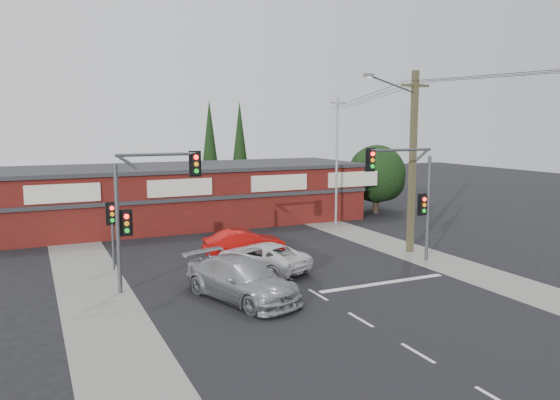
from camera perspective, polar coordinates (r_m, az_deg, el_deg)
name	(u,v)px	position (r m, az deg, el deg)	size (l,w,h in m)	color
ground	(299,284)	(24.81, 2.00, -8.76)	(120.00, 120.00, 0.00)	black
road_strip	(257,259)	(29.19, -2.45, -6.20)	(14.00, 70.00, 0.01)	black
verge_left	(89,278)	(27.24, -19.38, -7.67)	(3.00, 70.00, 0.02)	gray
verge_right	(388,244)	(33.27, 11.26, -4.58)	(3.00, 70.00, 0.02)	gray
stop_line	(383,283)	(25.32, 10.73, -8.52)	(6.50, 0.35, 0.01)	silver
white_suv	(262,257)	(26.79, -1.91, -5.95)	(2.32, 5.03, 1.40)	silver
silver_suv	(241,279)	(22.56, -4.06, -8.28)	(2.34, 5.75, 1.67)	#9A9C9F
red_sedan	(244,243)	(29.70, -3.76, -4.53)	(1.53, 4.40, 1.45)	#B10D0A
lane_dashes	(300,284)	(24.68, 2.15, -8.82)	(0.12, 37.32, 0.01)	silver
shop_building	(180,194)	(39.72, -10.40, 0.57)	(27.30, 8.40, 4.22)	#4C120F
tree_cluster	(375,177)	(44.80, 9.93, 2.39)	(5.90, 5.10, 5.50)	#2D2116
conifer_near	(210,144)	(47.42, -7.34, 5.87)	(1.80, 1.80, 9.25)	#2D2116
conifer_far	(240,142)	(50.45, -4.22, 6.03)	(1.80, 1.80, 9.25)	#2D2116
traffic_mast_left	(143,200)	(23.81, -14.14, -0.02)	(3.77, 0.27, 5.97)	#47494C
traffic_mast_right	(411,187)	(28.51, 13.53, 1.31)	(3.96, 0.27, 5.97)	#47494C
pedestal_signal	(112,222)	(27.84, -17.14, -2.19)	(0.55, 0.27, 3.38)	#47494C
utility_pole	(411,156)	(30.87, 13.53, 4.50)	(4.38, 0.59, 10.00)	brown
steel_pole	(337,159)	(38.70, 5.94, 4.29)	(1.20, 0.16, 9.00)	gray
power_lines	(493,81)	(26.90, 21.32, 11.48)	(2.01, 29.00, 1.22)	black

